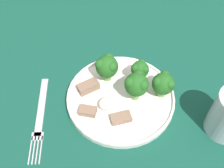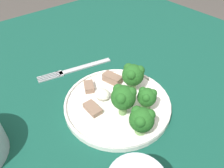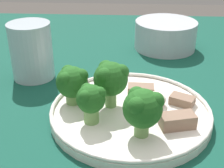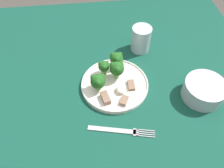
{
  "view_description": "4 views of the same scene",
  "coord_description": "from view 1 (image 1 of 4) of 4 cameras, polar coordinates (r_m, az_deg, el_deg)",
  "views": [
    {
      "loc": [
        0.08,
        0.35,
        1.25
      ],
      "look_at": [
        -0.02,
        0.01,
        0.81
      ],
      "focal_mm": 42.0,
      "sensor_mm": 36.0,
      "label": 1
    },
    {
      "loc": [
        -0.29,
        0.25,
        1.13
      ],
      "look_at": [
        -0.01,
        0.02,
        0.82
      ],
      "focal_mm": 35.0,
      "sensor_mm": 36.0,
      "label": 2
    },
    {
      "loc": [
        -0.04,
        -0.37,
        1.03
      ],
      "look_at": [
        -0.06,
        0.03,
        0.82
      ],
      "focal_mm": 50.0,
      "sensor_mm": 36.0,
      "label": 3
    },
    {
      "loc": [
        0.44,
        -0.04,
        1.39
      ],
      "look_at": [
        -0.02,
        0.01,
        0.8
      ],
      "focal_mm": 35.0,
      "sensor_mm": 36.0,
      "label": 4
    }
  ],
  "objects": [
    {
      "name": "broccoli_floret_center_left",
      "position": [
        0.57,
        11.09,
        0.11
      ],
      "size": [
        0.05,
        0.05,
        0.06
      ],
      "color": "#709E56",
      "rests_on": "dinner_plate"
    },
    {
      "name": "broccoli_floret_back_left",
      "position": [
        0.54,
        5.38,
        -0.05
      ],
      "size": [
        0.05,
        0.05,
        0.07
      ],
      "color": "#709E56",
      "rests_on": "dinner_plate"
    },
    {
      "name": "table",
      "position": [
        0.67,
        -1.81,
        -7.02
      ],
      "size": [
        1.18,
        1.19,
        0.77
      ],
      "color": "#114738",
      "rests_on": "ground_plane"
    },
    {
      "name": "broccoli_floret_front_left",
      "position": [
        0.58,
        -1.11,
        3.89
      ],
      "size": [
        0.05,
        0.05,
        0.07
      ],
      "color": "#709E56",
      "rests_on": "dinner_plate"
    },
    {
      "name": "dinner_plate",
      "position": [
        0.58,
        1.87,
        -2.9
      ],
      "size": [
        0.24,
        0.24,
        0.02
      ],
      "color": "white",
      "rests_on": "table"
    },
    {
      "name": "meat_slice_middle_slice",
      "position": [
        0.54,
        1.95,
        -7.39
      ],
      "size": [
        0.04,
        0.02,
        0.01
      ],
      "color": "#846651",
      "rests_on": "dinner_plate"
    },
    {
      "name": "fork",
      "position": [
        0.58,
        -15.35,
        -6.83
      ],
      "size": [
        0.06,
        0.21,
        0.0
      ],
      "color": "#B2B2B7",
      "rests_on": "table"
    },
    {
      "name": "broccoli_floret_near_rim_left",
      "position": [
        0.59,
        6.1,
        3.05
      ],
      "size": [
        0.04,
        0.04,
        0.06
      ],
      "color": "#709E56",
      "rests_on": "dinner_plate"
    },
    {
      "name": "meat_slice_rear_slice",
      "position": [
        0.59,
        -5.2,
        -0.59
      ],
      "size": [
        0.05,
        0.03,
        0.02
      ],
      "color": "#846651",
      "rests_on": "dinner_plate"
    },
    {
      "name": "sauce_dollop",
      "position": [
        0.56,
        -0.69,
        -4.13
      ],
      "size": [
        0.04,
        0.03,
        0.02
      ],
      "color": "silver",
      "rests_on": "dinner_plate"
    },
    {
      "name": "meat_slice_front_slice",
      "position": [
        0.55,
        -5.31,
        -5.86
      ],
      "size": [
        0.04,
        0.04,
        0.01
      ],
      "color": "#846651",
      "rests_on": "dinner_plate"
    }
  ]
}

